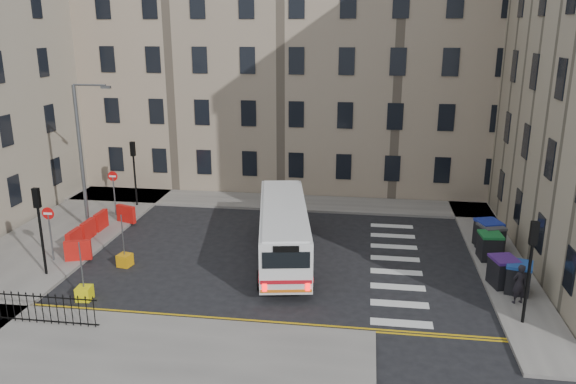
% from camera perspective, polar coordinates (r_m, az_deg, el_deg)
% --- Properties ---
extents(ground, '(120.00, 120.00, 0.00)m').
position_cam_1_polar(ground, '(28.25, 2.67, -6.65)').
color(ground, black).
rests_on(ground, ground).
extents(pavement_north, '(36.00, 3.20, 0.15)m').
position_cam_1_polar(pavement_north, '(37.16, -5.26, -0.85)').
color(pavement_north, slate).
rests_on(pavement_north, ground).
extents(pavement_east, '(2.40, 26.00, 0.15)m').
position_cam_1_polar(pavement_east, '(32.52, 19.43, -4.30)').
color(pavement_east, slate).
rests_on(pavement_east, ground).
extents(pavement_west, '(6.00, 22.00, 0.15)m').
position_cam_1_polar(pavement_west, '(33.36, -21.89, -4.05)').
color(pavement_west, slate).
rests_on(pavement_west, ground).
extents(pavement_sw, '(20.00, 6.00, 0.15)m').
position_cam_1_polar(pavement_sw, '(21.49, -19.89, -15.43)').
color(pavement_sw, slate).
rests_on(pavement_sw, ground).
extents(terrace_north, '(38.30, 10.80, 17.20)m').
position_cam_1_polar(terrace_north, '(42.51, -4.73, 13.08)').
color(terrace_north, gray).
rests_on(terrace_north, ground).
extents(traffic_light_east, '(0.28, 0.22, 4.10)m').
position_cam_1_polar(traffic_light_east, '(22.83, 23.46, -6.04)').
color(traffic_light_east, black).
rests_on(traffic_light_east, pavement_east).
extents(traffic_light_nw, '(0.28, 0.22, 4.10)m').
position_cam_1_polar(traffic_light_nw, '(36.38, -15.39, 2.81)').
color(traffic_light_nw, black).
rests_on(traffic_light_nw, pavement_west).
extents(traffic_light_sw, '(0.28, 0.22, 4.10)m').
position_cam_1_polar(traffic_light_sw, '(27.45, -23.96, -2.41)').
color(traffic_light_sw, black).
rests_on(traffic_light_sw, pavement_west).
extents(streetlamp, '(0.50, 0.22, 8.14)m').
position_cam_1_polar(streetlamp, '(32.56, -20.30, 3.48)').
color(streetlamp, '#595B5E').
rests_on(streetlamp, pavement_west).
extents(no_entry_north, '(0.60, 0.08, 3.00)m').
position_cam_1_polar(no_entry_north, '(35.02, -17.32, 0.79)').
color(no_entry_north, '#595B5E').
rests_on(no_entry_north, pavement_west).
extents(no_entry_south, '(0.60, 0.08, 3.00)m').
position_cam_1_polar(no_entry_south, '(29.15, -23.10, -2.90)').
color(no_entry_south, '#595B5E').
rests_on(no_entry_south, pavement_west).
extents(roadworks_barriers, '(1.66, 6.26, 1.00)m').
position_cam_1_polar(roadworks_barriers, '(31.74, -19.05, -3.66)').
color(roadworks_barriers, red).
rests_on(roadworks_barriers, pavement_west).
extents(iron_railings, '(7.80, 0.04, 1.20)m').
position_cam_1_polar(iron_railings, '(24.61, -27.01, -10.28)').
color(iron_railings, black).
rests_on(iron_railings, pavement_sw).
extents(bus, '(3.90, 10.03, 2.66)m').
position_cam_1_polar(bus, '(27.58, -0.47, -3.78)').
color(bus, silver).
rests_on(bus, ground).
extents(wheelie_bin_a, '(1.31, 1.42, 1.30)m').
position_cam_1_polar(wheelie_bin_a, '(26.12, 22.36, -8.02)').
color(wheelie_bin_a, black).
rests_on(wheelie_bin_a, pavement_east).
extents(wheelie_bin_b, '(1.29, 1.40, 1.31)m').
position_cam_1_polar(wheelie_bin_b, '(26.45, 21.01, -7.55)').
color(wheelie_bin_b, black).
rests_on(wheelie_bin_b, pavement_east).
extents(wheelie_bin_c, '(1.12, 1.26, 1.30)m').
position_cam_1_polar(wheelie_bin_c, '(29.17, 19.80, -5.18)').
color(wheelie_bin_c, black).
rests_on(wheelie_bin_c, pavement_east).
extents(wheelie_bin_d, '(1.40, 1.50, 1.35)m').
position_cam_1_polar(wheelie_bin_d, '(30.21, 19.86, -4.39)').
color(wheelie_bin_d, black).
rests_on(wheelie_bin_d, pavement_east).
extents(wheelie_bin_e, '(1.44, 1.55, 1.41)m').
position_cam_1_polar(wheelie_bin_e, '(30.65, 19.65, -4.02)').
color(wheelie_bin_e, black).
rests_on(wheelie_bin_e, pavement_east).
extents(pedestrian, '(0.72, 0.60, 1.70)m').
position_cam_1_polar(pedestrian, '(25.02, 22.43, -8.63)').
color(pedestrian, black).
rests_on(pedestrian, pavement_east).
extents(bollard_yellow, '(0.70, 0.70, 0.60)m').
position_cam_1_polar(bollard_yellow, '(28.26, -16.24, -6.66)').
color(bollard_yellow, orange).
rests_on(bollard_yellow, ground).
extents(bollard_chevron, '(0.65, 0.65, 0.60)m').
position_cam_1_polar(bollard_chevron, '(25.47, -19.98, -9.64)').
color(bollard_chevron, yellow).
rests_on(bollard_chevron, ground).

